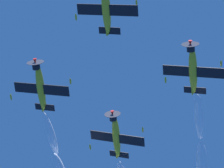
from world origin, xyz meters
name	(u,v)px	position (x,y,z in m)	size (l,w,h in m)	color
airplane_lead	(106,6)	(-3.41, -5.62, 56.30)	(7.23, 6.92, 3.90)	gold
airplane_left_wingman	(193,68)	(3.79, 4.73, 55.00)	(7.30, 6.92, 3.63)	gold
airplane_right_wingman	(40,86)	(-14.31, 0.97, 55.34)	(7.32, 6.92, 3.75)	gold
airplane_slot_tail	(116,135)	(-8.21, 11.31, 55.71)	(7.24, 6.92, 3.81)	gold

